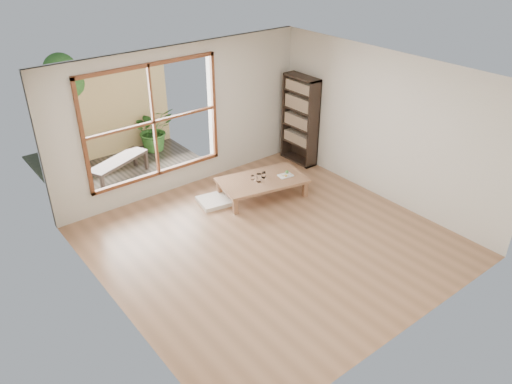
{
  "coord_description": "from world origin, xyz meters",
  "views": [
    {
      "loc": [
        -4.16,
        -4.93,
        4.49
      ],
      "look_at": [
        0.2,
        0.61,
        0.55
      ],
      "focal_mm": 35.0,
      "sensor_mm": 36.0,
      "label": 1
    }
  ],
  "objects_px": {
    "garden_bench": "(118,163)",
    "food_tray": "(286,175)",
    "bookshelf": "(300,120)",
    "low_table": "(262,181)"
  },
  "relations": [
    {
      "from": "garden_bench",
      "to": "food_tray",
      "type": "bearing_deg",
      "value": -69.67
    },
    {
      "from": "low_table",
      "to": "bookshelf",
      "type": "relative_size",
      "value": 0.94
    },
    {
      "from": "low_table",
      "to": "bookshelf",
      "type": "xyz_separation_m",
      "value": [
        1.52,
        0.69,
        0.6
      ]
    },
    {
      "from": "low_table",
      "to": "food_tray",
      "type": "relative_size",
      "value": 6.03
    },
    {
      "from": "low_table",
      "to": "bookshelf",
      "type": "bearing_deg",
      "value": 36.45
    },
    {
      "from": "low_table",
      "to": "garden_bench",
      "type": "distance_m",
      "value": 2.78
    },
    {
      "from": "garden_bench",
      "to": "low_table",
      "type": "bearing_deg",
      "value": -73.86
    },
    {
      "from": "food_tray",
      "to": "garden_bench",
      "type": "distance_m",
      "value": 3.18
    },
    {
      "from": "bookshelf",
      "to": "garden_bench",
      "type": "distance_m",
      "value": 3.63
    },
    {
      "from": "low_table",
      "to": "garden_bench",
      "type": "height_order",
      "value": "garden_bench"
    }
  ]
}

